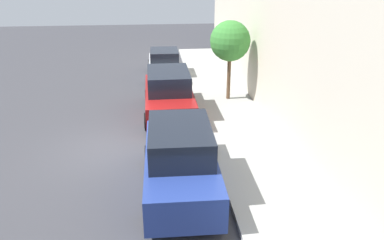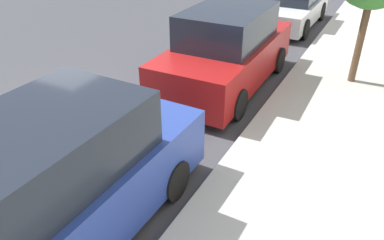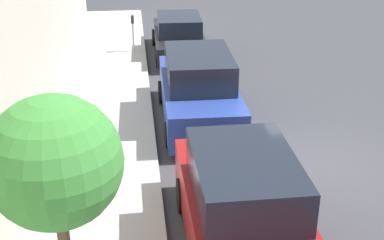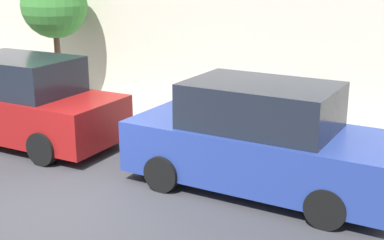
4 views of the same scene
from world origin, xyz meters
The scene contains 5 objects.
ground_plane centered at (0.00, 0.00, 0.00)m, with size 60.00×60.00×0.00m, color #38383D.
sidewalk centered at (4.84, 0.00, 0.07)m, with size 2.69×32.00×0.15m.
parked_suv_second centered at (2.23, -2.75, 0.93)m, with size 2.08×4.83×1.98m.
parked_suv_third centered at (2.16, 3.06, 0.93)m, with size 2.08×4.82×1.98m.
parked_sedan_fourth centered at (2.20, 9.20, 0.72)m, with size 1.92×4.52×1.54m.
Camera 2 is at (5.59, -5.22, 4.14)m, focal length 35.00 mm.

